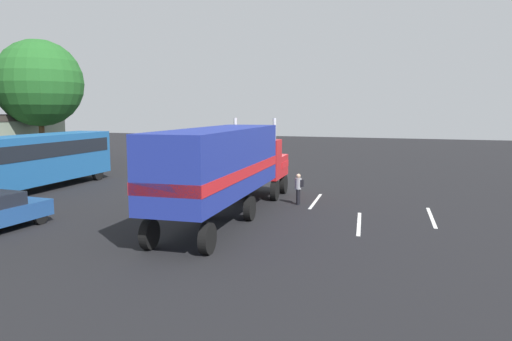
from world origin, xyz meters
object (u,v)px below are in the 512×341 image
at_px(semi_truck, 227,164).
at_px(parked_bus, 42,156).
at_px(person_bystander, 299,188).
at_px(tree_right, 39,83).

xyz_separation_m(semi_truck, parked_bus, (3.75, 14.16, -0.46)).
distance_m(person_bystander, parked_bus, 16.46).
height_order(person_bystander, tree_right, tree_right).
bearing_deg(parked_bus, semi_truck, -104.82).
distance_m(semi_truck, person_bystander, 5.07).
distance_m(person_bystander, tree_right, 26.27).
height_order(semi_truck, person_bystander, semi_truck).
height_order(person_bystander, parked_bus, parked_bus).
bearing_deg(semi_truck, tree_right, 61.44).
height_order(parked_bus, tree_right, tree_right).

